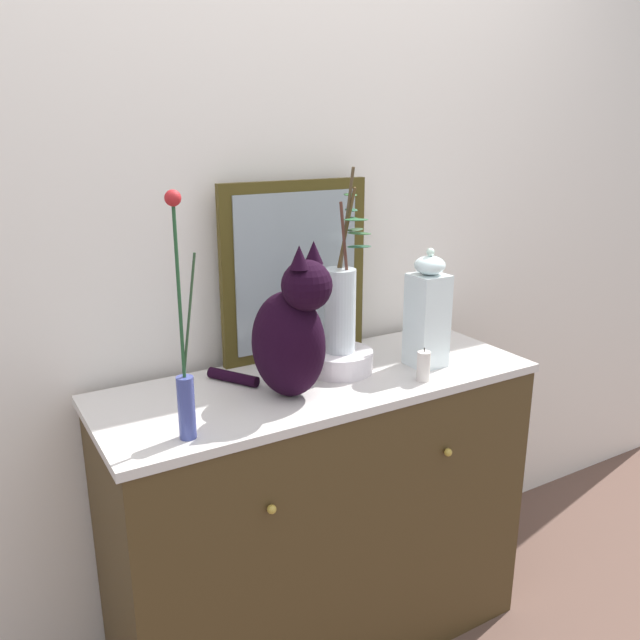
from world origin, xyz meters
TOP-DOWN VIEW (x-y plane):
  - ground_plane at (0.00, 0.00)m, footprint 6.00×6.00m
  - wall_back at (0.00, 0.32)m, footprint 4.40×0.08m
  - sideboard at (0.00, -0.00)m, footprint 1.30×0.50m
  - mirror_leaning at (0.04, 0.22)m, footprint 0.50×0.03m
  - cat_sitting at (-0.13, -0.07)m, footprint 0.28×0.37m
  - vase_slim_green at (-0.46, -0.16)m, footprint 0.06×0.04m
  - bowl_porcelain at (0.08, 0.03)m, footprint 0.20×0.20m
  - vase_glass_clear at (0.09, 0.03)m, footprint 0.15×0.16m
  - jar_lidded_porcelain at (0.34, -0.06)m, footprint 0.10×0.10m
  - candle_pillar at (0.25, -0.16)m, footprint 0.04×0.04m

SIDE VIEW (x-z plane):
  - ground_plane at x=0.00m, z-range 0.00..0.00m
  - sideboard at x=0.00m, z-range 0.00..0.92m
  - bowl_porcelain at x=0.08m, z-range 0.92..0.98m
  - candle_pillar at x=0.25m, z-range 0.92..1.02m
  - jar_lidded_porcelain at x=0.34m, z-range 0.91..1.27m
  - vase_slim_green at x=-0.46m, z-range 0.80..1.38m
  - cat_sitting at x=-0.13m, z-range 0.89..1.32m
  - vase_glass_clear at x=0.09m, z-range 0.86..1.40m
  - mirror_leaning at x=0.04m, z-range 0.92..1.47m
  - wall_back at x=0.00m, z-range 0.00..2.60m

